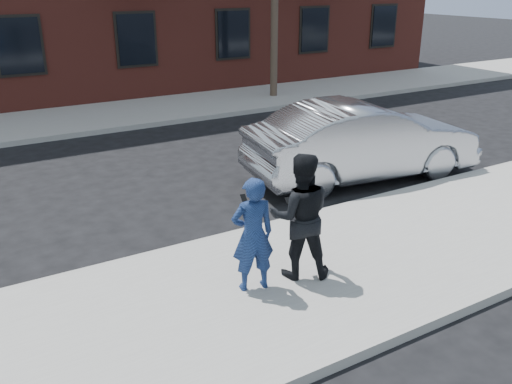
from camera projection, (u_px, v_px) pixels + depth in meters
ground at (396, 245)px, 9.08m from camera, size 100.00×100.00×0.00m
near_sidewalk at (407, 247)px, 8.85m from camera, size 50.00×3.50×0.15m
near_curb at (338, 209)px, 10.29m from camera, size 50.00×0.10×0.15m
far_sidewalk at (156, 110)px, 18.07m from camera, size 50.00×3.50×0.15m
far_curb at (176, 121)px, 16.62m from camera, size 50.00×0.10×0.15m
silver_sedan at (363, 141)px, 11.83m from camera, size 5.37×2.48×1.71m
man_hoodie at (253, 235)px, 7.24m from camera, size 0.66×0.54×1.63m
man_peacoat at (300, 216)px, 7.55m from camera, size 1.11×1.03×1.84m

